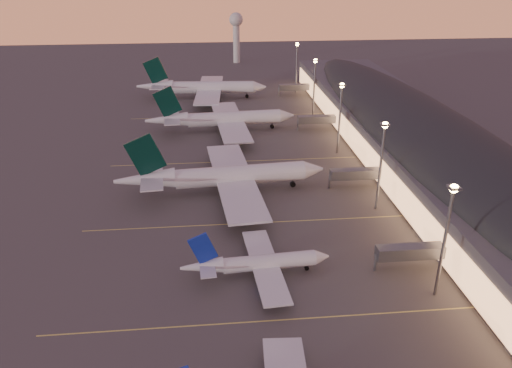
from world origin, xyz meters
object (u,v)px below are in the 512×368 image
object	(u,v)px
airliner_wide_mid	(222,119)
airliner_wide_near	(223,176)
airliner_narrow_north	(256,263)
radar_tower	(236,29)
airliner_wide_far	(202,88)

from	to	relation	value
airliner_wide_mid	airliner_wide_near	bearing A→B (deg)	-95.74
airliner_narrow_north	airliner_wide_mid	xyz separation A→B (m)	(-4.13, 103.46, 1.92)
airliner_wide_near	airliner_wide_mid	distance (m)	59.07
airliner_narrow_north	airliner_wide_near	xyz separation A→B (m)	(-5.89, 44.42, 2.11)
radar_tower	airliner_wide_far	bearing A→B (deg)	-104.18
airliner_narrow_north	radar_tower	distance (m)	250.11
airliner_narrow_north	airliner_wide_far	bearing A→B (deg)	90.38
airliner_wide_mid	airliner_wide_far	size ratio (longest dim) A/B	0.94
airliner_wide_mid	airliner_wide_far	bearing A→B (deg)	94.37
airliner_wide_mid	airliner_wide_far	world-z (taller)	airliner_wide_far
airliner_wide_mid	radar_tower	size ratio (longest dim) A/B	1.89
airliner_wide_far	radar_tower	bearing A→B (deg)	79.76
airliner_narrow_north	airliner_wide_far	size ratio (longest dim) A/B	0.52
airliner_narrow_north	airliner_wide_far	xyz separation A→B (m)	(-12.04, 156.99, 2.26)
airliner_narrow_north	airliner_wide_near	size ratio (longest dim) A/B	0.53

